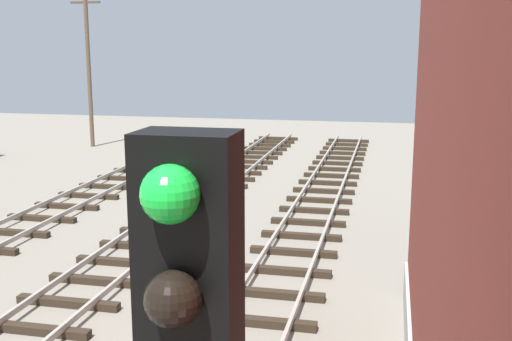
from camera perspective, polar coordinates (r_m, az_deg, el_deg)
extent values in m
cube|color=#2D2319|center=(13.66, 0.24, -13.68)|extent=(2.50, 0.24, 0.18)
cube|color=#2D2319|center=(15.07, 1.52, -11.22)|extent=(2.50, 0.24, 0.18)
cube|color=#2D2319|center=(16.51, 2.57, -9.17)|extent=(2.50, 0.24, 0.18)
cube|color=#2D2319|center=(17.98, 3.43, -7.46)|extent=(2.50, 0.24, 0.18)
cube|color=#2D2319|center=(19.46, 4.16, -6.00)|extent=(2.50, 0.24, 0.18)
cube|color=#2D2319|center=(20.95, 4.78, -4.75)|extent=(2.50, 0.24, 0.18)
cube|color=#2D2319|center=(22.45, 5.32, -3.66)|extent=(2.50, 0.24, 0.18)
cube|color=#2D2319|center=(23.96, 5.79, -2.72)|extent=(2.50, 0.24, 0.18)
cube|color=#2D2319|center=(25.48, 6.20, -1.88)|extent=(2.50, 0.24, 0.18)
cube|color=#2D2319|center=(27.01, 6.57, -1.14)|extent=(2.50, 0.24, 0.18)
cube|color=#2D2319|center=(28.54, 6.90, -0.48)|extent=(2.50, 0.24, 0.18)
cube|color=#2D2319|center=(30.07, 7.19, 0.12)|extent=(2.50, 0.24, 0.18)
cube|color=#2D2319|center=(31.61, 7.45, 0.66)|extent=(2.50, 0.24, 0.18)
cube|color=#2D2319|center=(33.15, 7.69, 1.14)|extent=(2.50, 0.24, 0.18)
cube|color=#2D2319|center=(34.70, 7.91, 1.59)|extent=(2.50, 0.24, 0.18)
cube|color=#2D2319|center=(36.25, 8.11, 1.99)|extent=(2.50, 0.24, 0.18)
cube|color=#2D2319|center=(37.79, 8.30, 2.36)|extent=(2.50, 0.24, 0.18)
cube|color=#2D2319|center=(39.35, 8.47, 2.71)|extent=(2.50, 0.24, 0.18)
cube|color=#2D2319|center=(14.11, -19.65, -13.54)|extent=(2.50, 0.24, 0.18)
cube|color=#2D2319|center=(15.21, -16.81, -11.51)|extent=(2.50, 0.24, 0.18)
cube|color=#2D2319|center=(16.35, -14.40, -9.74)|extent=(2.50, 0.24, 0.18)
cube|color=#2D2319|center=(17.54, -12.33, -8.19)|extent=(2.50, 0.24, 0.18)
cube|color=#2D2319|center=(18.76, -10.53, -6.83)|extent=(2.50, 0.24, 0.18)
cube|color=#2D2319|center=(20.00, -8.97, -5.63)|extent=(2.50, 0.24, 0.18)
cube|color=#2D2319|center=(21.26, -7.59, -4.57)|extent=(2.50, 0.24, 0.18)
cube|color=#2D2319|center=(22.54, -6.38, -3.63)|extent=(2.50, 0.24, 0.18)
cube|color=#2D2319|center=(23.84, -5.29, -2.78)|extent=(2.50, 0.24, 0.18)
cube|color=#2D2319|center=(25.14, -4.32, -2.03)|extent=(2.50, 0.24, 0.18)
cube|color=#2D2319|center=(26.46, -3.45, -1.34)|extent=(2.50, 0.24, 0.18)
cube|color=#2D2319|center=(27.79, -2.66, -0.73)|extent=(2.50, 0.24, 0.18)
cube|color=#2D2319|center=(29.12, -1.95, -0.17)|extent=(2.50, 0.24, 0.18)
cube|color=#2D2319|center=(30.46, -1.29, 0.35)|extent=(2.50, 0.24, 0.18)
cube|color=#2D2319|center=(31.81, -0.69, 0.81)|extent=(2.50, 0.24, 0.18)
cube|color=#2D2319|center=(33.16, -0.14, 1.24)|extent=(2.50, 0.24, 0.18)
cube|color=#2D2319|center=(34.51, 0.36, 1.64)|extent=(2.50, 0.24, 0.18)
cube|color=#2D2319|center=(35.87, 0.83, 2.01)|extent=(2.50, 0.24, 0.18)
cube|color=#2D2319|center=(37.24, 1.27, 2.35)|extent=(2.50, 0.24, 0.18)
cube|color=#2D2319|center=(38.60, 1.67, 2.66)|extent=(2.50, 0.24, 0.18)
cube|color=#2D2319|center=(39.97, 2.05, 2.96)|extent=(2.50, 0.24, 0.18)
cube|color=#2D2319|center=(21.20, -21.37, -5.31)|extent=(2.50, 0.24, 0.18)
cube|color=#2D2319|center=(22.56, -19.00, -4.17)|extent=(2.50, 0.24, 0.18)
cube|color=#2D2319|center=(23.97, -16.92, -3.15)|extent=(2.50, 0.24, 0.18)
cube|color=#2D2319|center=(25.41, -15.08, -2.25)|extent=(2.50, 0.24, 0.18)
cube|color=#2D2319|center=(26.88, -13.43, -1.44)|extent=(2.50, 0.24, 0.18)
cube|color=#2D2319|center=(28.37, -11.96, -0.71)|extent=(2.50, 0.24, 0.18)
cube|color=#2D2319|center=(29.88, -10.64, -0.06)|extent=(2.50, 0.24, 0.18)
cube|color=#2D2319|center=(31.42, -9.44, 0.53)|extent=(2.50, 0.24, 0.18)
cube|color=#2D2319|center=(32.96, -8.36, 1.07)|extent=(2.50, 0.24, 0.18)
cube|color=#2D2319|center=(34.52, -7.37, 1.55)|extent=(2.50, 0.24, 0.18)
cube|color=#2D2319|center=(36.10, -6.47, 1.99)|extent=(2.50, 0.24, 0.18)
cube|color=#2D2319|center=(37.68, -5.65, 2.40)|extent=(2.50, 0.24, 0.18)
cube|color=#2D2319|center=(39.27, -4.89, 2.77)|extent=(2.50, 0.24, 0.18)
cube|color=#2D2319|center=(40.87, -4.19, 3.12)|extent=(2.50, 0.24, 0.18)
cube|color=black|center=(2.33, -6.09, -9.97)|extent=(0.36, 0.24, 1.10)
sphere|color=#19E53F|center=(2.06, -7.88, -2.16)|extent=(0.20, 0.20, 0.20)
sphere|color=black|center=(2.17, -7.62, -11.62)|extent=(0.20, 0.20, 0.20)
cylinder|color=brown|center=(38.13, -15.04, 8.65)|extent=(0.24, 0.24, 8.75)
cube|color=#4C3D2D|center=(38.18, -15.35, 14.62)|extent=(1.80, 0.12, 0.12)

